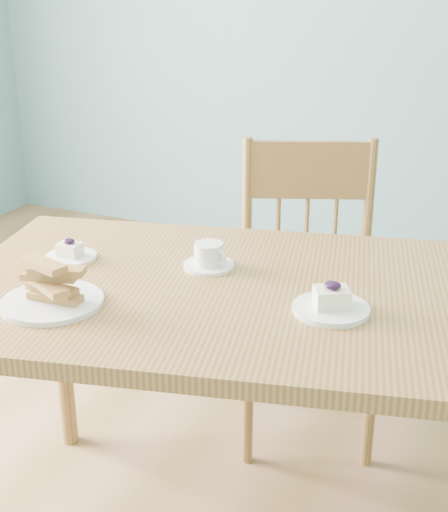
% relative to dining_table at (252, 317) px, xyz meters
% --- Properties ---
extents(room, '(5.01, 5.01, 2.71)m').
position_rel_dining_table_xyz_m(room, '(-0.15, -0.20, 0.63)').
color(room, '#906443').
rests_on(room, ground).
extents(dining_table, '(1.64, 1.18, 0.79)m').
position_rel_dining_table_xyz_m(dining_table, '(0.00, 0.00, 0.00)').
color(dining_table, olive).
rests_on(dining_table, ground).
extents(dining_chair, '(0.59, 0.58, 1.00)m').
position_rel_dining_table_xyz_m(dining_chair, '(-0.06, 0.63, -0.20)').
color(dining_chair, olive).
rests_on(dining_chair, ground).
extents(cheesecake_plate_near, '(0.17, 0.17, 0.07)m').
position_rel_dining_table_xyz_m(cheesecake_plate_near, '(0.21, -0.04, 0.10)').
color(cheesecake_plate_near, white).
rests_on(cheesecake_plate_near, dining_table).
extents(cheesecake_plate_far, '(0.14, 0.14, 0.06)m').
position_rel_dining_table_xyz_m(cheesecake_plate_far, '(-0.51, -0.03, 0.09)').
color(cheesecake_plate_far, white).
rests_on(cheesecake_plate_far, dining_table).
extents(coffee_cup, '(0.13, 0.13, 0.07)m').
position_rel_dining_table_xyz_m(coffee_cup, '(-0.15, 0.07, 0.11)').
color(coffee_cup, white).
rests_on(coffee_cup, dining_table).
extents(biscotti_plate, '(0.23, 0.23, 0.11)m').
position_rel_dining_table_xyz_m(biscotti_plate, '(-0.38, -0.28, 0.11)').
color(biscotti_plate, white).
rests_on(biscotti_plate, dining_table).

